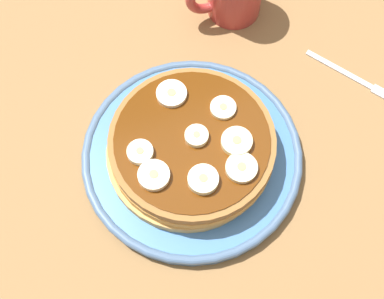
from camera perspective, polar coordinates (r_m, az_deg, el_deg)
The scene contains 12 objects.
ground_plane at distance 62.65cm, azimuth 0.00°, elevation -1.56°, with size 140.00×140.00×3.00cm, color olive.
plate at distance 60.36cm, azimuth 0.00°, elevation -0.66°, with size 25.81×25.81×1.83cm.
pancake_stack at distance 58.00cm, azimuth -0.25°, elevation 0.24°, with size 19.10×18.86×4.01cm.
banana_slice_0 at distance 55.90cm, azimuth 0.67°, elevation 1.14°, with size 2.61×2.61×0.92cm.
banana_slice_1 at distance 54.01cm, azimuth 1.24°, elevation -3.36°, with size 3.28×3.28×1.08cm.
banana_slice_2 at distance 58.68cm, azimuth -2.24°, elevation 6.18°, with size 3.49×3.49×0.77cm.
banana_slice_3 at distance 55.52cm, azimuth -5.74°, elevation -0.32°, with size 2.86×2.86×0.95cm.
banana_slice_4 at distance 57.88cm, azimuth 3.46°, elevation 4.60°, with size 2.93×2.93×0.70cm.
banana_slice_5 at distance 55.96cm, azimuth 4.95°, elevation 0.86°, with size 3.42×3.42×0.97cm.
banana_slice_6 at distance 54.38cm, azimuth -4.23°, elevation -2.89°, with size 3.43×3.43×0.94cm.
banana_slice_7 at distance 54.85cm, azimuth 5.49°, elevation -2.05°, with size 3.43×3.43×0.85cm.
fork at distance 69.36cm, azimuth 17.82°, elevation 7.44°, with size 7.81×11.49×0.50cm.
Camera 1 is at (9.24, 22.12, 56.38)cm, focal length 48.24 mm.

